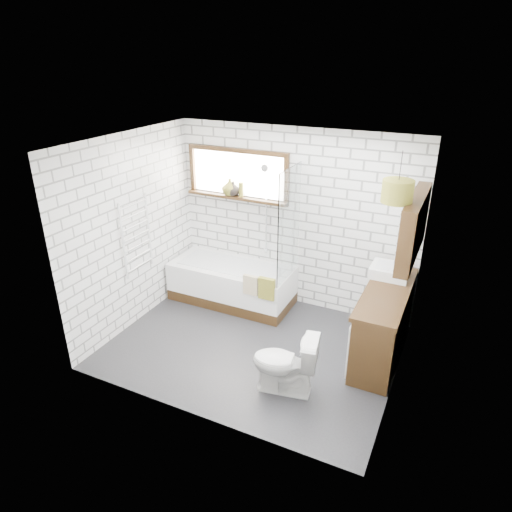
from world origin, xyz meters
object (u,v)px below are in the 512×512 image
at_px(basin, 390,271).
at_px(toilet, 285,363).
at_px(pendant, 398,191).
at_px(vanity, 384,323).
at_px(bathtub, 232,283).

distance_m(basin, toilet, 1.78).
bearing_deg(basin, pendant, -85.26).
bearing_deg(vanity, pendant, -91.72).
bearing_deg(toilet, vanity, 133.59).
distance_m(bathtub, vanity, 2.27).
distance_m(toilet, pendant, 2.11).
relative_size(bathtub, basin, 3.92).
bearing_deg(vanity, toilet, -126.15).
height_order(basin, pendant, pendant).
xyz_separation_m(bathtub, basin, (2.18, 0.03, 0.64)).
xyz_separation_m(basin, toilet, (-0.75, -1.50, -0.58)).
distance_m(bathtub, basin, 2.27).
height_order(vanity, basin, basin).
bearing_deg(toilet, pendant, 127.08).
bearing_deg(toilet, basin, 143.37).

